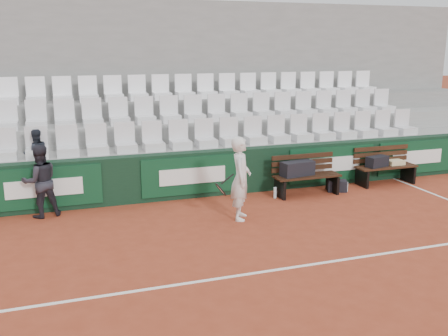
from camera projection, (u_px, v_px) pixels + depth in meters
The scene contains 21 objects.
ground at pixel (273, 271), 7.35m from camera, with size 80.00×80.00×0.00m, color #943921.
court_baseline at pixel (273, 270), 7.35m from camera, with size 18.00×0.06×0.01m, color white.
back_barrier at pixel (202, 174), 10.93m from camera, with size 18.00×0.34×1.00m.
grandstand_tier_front at pixel (192, 167), 11.50m from camera, with size 18.00×0.95×1.00m, color #979795.
grandstand_tier_mid at pixel (182, 150), 12.32m from camera, with size 18.00×0.95×1.45m, color #989895.
grandstand_tier_back at pixel (173, 135), 13.14m from camera, with size 18.00×0.95×1.90m, color gray.
grandstand_rear_wall at pixel (167, 85), 13.42m from camera, with size 18.00×0.30×4.40m, color gray.
seat_row_front at pixel (193, 134), 11.14m from camera, with size 11.90×0.44×0.63m, color silver.
seat_row_mid at pixel (183, 109), 11.91m from camera, with size 11.90×0.44×0.63m, color silver.
seat_row_back at pixel (173, 87), 12.68m from camera, with size 11.90×0.44×0.63m, color white.
bench_left at pixel (307, 185), 11.06m from camera, with size 1.50×0.56×0.45m, color black.
bench_right at pixel (385, 175), 11.93m from camera, with size 1.50×0.56×0.45m, color #371D10.
sports_bag_left at pixel (297, 168), 10.94m from camera, with size 0.74×0.32×0.32m, color black.
sports_bag_right at pixel (377, 161), 11.75m from camera, with size 0.54×0.25×0.25m, color black.
towel at pixel (395, 162), 11.99m from camera, with size 0.39×0.28×0.11m, color #CABB82.
sports_bag_ground at pixel (337, 186), 11.35m from camera, with size 0.42×0.26×0.26m, color black.
water_bottle_near at pixel (275, 193), 10.84m from camera, with size 0.07×0.07×0.24m, color silver.
water_bottle_far at pixel (347, 187), 11.34m from camera, with size 0.06×0.06×0.22m, color silver.
tennis_player at pixel (241, 179), 9.39m from camera, with size 0.79×0.68×1.59m.
ball_kid at pixel (40, 181), 9.53m from camera, with size 0.69×0.54×1.42m, color black.
spectator_c at pixel (34, 133), 10.12m from camera, with size 0.50×0.39×1.03m, color black.
Camera 1 is at (-2.83, -6.20, 3.22)m, focal length 40.00 mm.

